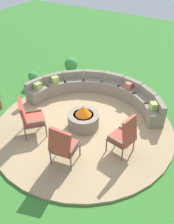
# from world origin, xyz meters

# --- Properties ---
(ground_plane) EXTENTS (24.00, 24.00, 0.00)m
(ground_plane) POSITION_xyz_m (0.00, 0.00, 0.00)
(ground_plane) COLOR #387A2D
(patio_circle) EXTENTS (5.21, 5.21, 0.06)m
(patio_circle) POSITION_xyz_m (0.00, 0.00, 0.03)
(patio_circle) COLOR tan
(patio_circle) RESTS_ON ground_plane
(fire_pit) EXTENTS (0.90, 0.90, 0.71)m
(fire_pit) POSITION_xyz_m (0.00, 0.00, 0.34)
(fire_pit) COLOR gray
(fire_pit) RESTS_ON patio_circle
(curved_stone_bench) EXTENTS (4.37, 2.28, 0.69)m
(curved_stone_bench) POSITION_xyz_m (-0.35, 1.52, 0.35)
(curved_stone_bench) COLOR gray
(curved_stone_bench) RESTS_ON patio_circle
(lounge_chair_front_left) EXTENTS (0.85, 0.88, 1.11)m
(lounge_chair_front_left) POSITION_xyz_m (-1.11, -0.99, 0.62)
(lounge_chair_front_left) COLOR brown
(lounge_chair_front_left) RESTS_ON patio_circle
(lounge_chair_front_right) EXTENTS (0.67, 0.65, 1.17)m
(lounge_chair_front_right) POSITION_xyz_m (0.32, -1.45, 0.64)
(lounge_chair_front_right) COLOR brown
(lounge_chair_front_right) RESTS_ON patio_circle
(lounge_chair_back_left) EXTENTS (0.68, 0.64, 1.14)m
(lounge_chair_back_left) POSITION_xyz_m (1.43, -0.40, 0.64)
(lounge_chair_back_left) COLOR brown
(lounge_chair_back_left) RESTS_ON patio_circle
(potted_plant_0) EXTENTS (0.36, 0.36, 0.56)m
(potted_plant_0) POSITION_xyz_m (-2.88, 1.18, 0.32)
(potted_plant_0) COLOR #605B56
(potted_plant_0) RESTS_ON ground_plane
(potted_plant_4) EXTENTS (0.53, 0.53, 0.68)m
(potted_plant_4) POSITION_xyz_m (-2.21, 2.68, 0.37)
(potted_plant_4) COLOR brown
(potted_plant_4) RESTS_ON ground_plane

